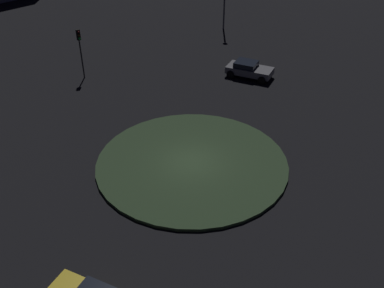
{
  "coord_description": "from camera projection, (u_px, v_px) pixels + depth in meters",
  "views": [
    {
      "loc": [
        1.62,
        22.64,
        16.55
      ],
      "look_at": [
        0.0,
        0.0,
        1.54
      ],
      "focal_mm": 41.11,
      "sensor_mm": 36.0,
      "label": 1
    }
  ],
  "objects": [
    {
      "name": "ground_plane",
      "position": [
        192.0,
        164.0,
        28.06
      ],
      "size": [
        120.65,
        120.65,
        0.0
      ],
      "primitive_type": "plane",
      "color": "black"
    },
    {
      "name": "car_grey",
      "position": [
        249.0,
        69.0,
        38.65
      ],
      "size": [
        4.37,
        3.57,
        1.38
      ],
      "rotation": [
        0.0,
        0.0,
        2.63
      ],
      "color": "slate",
      "rests_on": "ground_plane"
    },
    {
      "name": "traffic_light_southeast",
      "position": [
        80.0,
        44.0,
        37.19
      ],
      "size": [
        0.37,
        0.4,
        4.36
      ],
      "rotation": [
        0.0,
        0.0,
        2.13
      ],
      "color": "#2D2D2D",
      "rests_on": "ground_plane"
    },
    {
      "name": "roundabout_island",
      "position": [
        192.0,
        163.0,
        28.0
      ],
      "size": [
        12.18,
        12.18,
        0.21
      ],
      "primitive_type": "cylinder",
      "color": "#2D4228",
      "rests_on": "ground_plane"
    }
  ]
}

